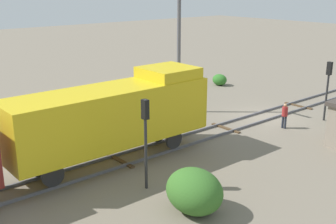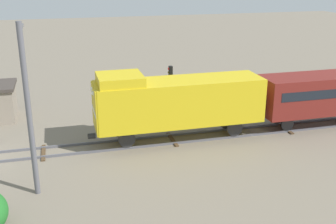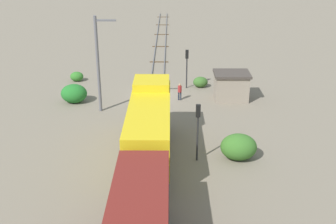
# 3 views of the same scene
# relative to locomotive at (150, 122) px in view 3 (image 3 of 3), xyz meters

# --- Properties ---
(ground_plane) EXTENTS (151.18, 151.18, 0.00)m
(ground_plane) POSITION_rel_locomotive_xyz_m (0.00, -12.86, -2.77)
(ground_plane) COLOR #756B5B
(railway_track) EXTENTS (2.40, 100.78, 0.16)m
(railway_track) POSITION_rel_locomotive_xyz_m (0.00, -12.86, -2.70)
(railway_track) COLOR #595960
(railway_track) RESTS_ON ground
(locomotive) EXTENTS (2.90, 11.60, 4.60)m
(locomotive) POSITION_rel_locomotive_xyz_m (0.00, 0.00, 0.00)
(locomotive) COLOR gold
(locomotive) RESTS_ON railway_track
(traffic_signal_near) EXTENTS (0.32, 0.34, 4.16)m
(traffic_signal_near) POSITION_rel_locomotive_xyz_m (-3.20, -15.36, 0.12)
(traffic_signal_near) COLOR #262628
(traffic_signal_near) RESTS_ON ground
(traffic_signal_mid) EXTENTS (0.32, 0.34, 4.31)m
(traffic_signal_mid) POSITION_rel_locomotive_xyz_m (-3.40, 0.53, 0.22)
(traffic_signal_mid) COLOR #262628
(traffic_signal_mid) RESTS_ON ground
(worker_near_track) EXTENTS (0.38, 0.38, 1.70)m
(worker_near_track) POSITION_rel_locomotive_xyz_m (-2.40, -11.71, -1.78)
(worker_near_track) COLOR #262B38
(worker_near_track) RESTS_ON ground
(catenary_mast) EXTENTS (1.94, 0.28, 8.77)m
(catenary_mast) POSITION_rel_locomotive_xyz_m (4.94, -8.86, 1.86)
(catenary_mast) COLOR #595960
(catenary_mast) RESTS_ON ground
(relay_hut) EXTENTS (3.50, 2.90, 2.74)m
(relay_hut) POSITION_rel_locomotive_xyz_m (-7.50, -12.05, -1.38)
(relay_hut) COLOR gray
(relay_hut) RESTS_ON ground
(bush_near) EXTENTS (1.47, 1.20, 1.07)m
(bush_near) POSITION_rel_locomotive_xyz_m (9.03, -17.63, -2.24)
(bush_near) COLOR #2E6E26
(bush_near) RESTS_ON ground
(bush_mid) EXTENTS (2.63, 2.15, 1.91)m
(bush_mid) POSITION_rel_locomotive_xyz_m (-6.41, 0.31, -1.82)
(bush_mid) COLOR #366926
(bush_mid) RESTS_ON ground
(bush_far) EXTENTS (1.57, 1.28, 1.14)m
(bush_far) POSITION_rel_locomotive_xyz_m (-4.71, -15.64, -2.20)
(bush_far) COLOR #366026
(bush_far) RESTS_ON ground
(bush_back) EXTENTS (2.53, 2.07, 1.84)m
(bush_back) POSITION_rel_locomotive_xyz_m (7.90, -10.99, -1.85)
(bush_back) COLOR #206926
(bush_back) RESTS_ON ground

